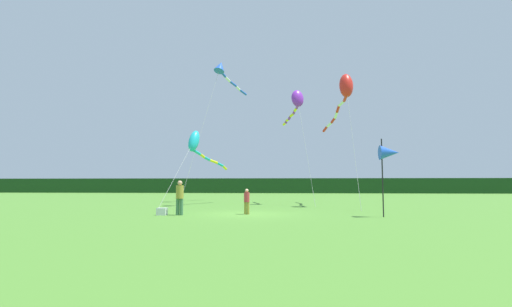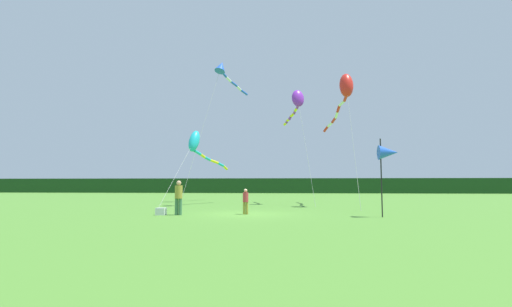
# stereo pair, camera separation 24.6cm
# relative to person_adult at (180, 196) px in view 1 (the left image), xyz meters

# --- Properties ---
(ground_plane) EXTENTS (120.00, 120.00, 0.00)m
(ground_plane) POSITION_rel_person_adult_xyz_m (3.30, 0.95, -0.97)
(ground_plane) COLOR #4C842D
(distant_treeline) EXTENTS (108.00, 2.64, 2.54)m
(distant_treeline) POSITION_rel_person_adult_xyz_m (3.30, 45.95, 0.30)
(distant_treeline) COLOR #193D19
(distant_treeline) RESTS_ON ground
(person_adult) EXTENTS (0.38, 0.38, 1.74)m
(person_adult) POSITION_rel_person_adult_xyz_m (0.00, 0.00, 0.00)
(person_adult) COLOR #3F724C
(person_adult) RESTS_ON ground
(person_child) EXTENTS (0.29, 0.29, 1.31)m
(person_child) POSITION_rel_person_adult_xyz_m (3.32, 0.76, -0.24)
(person_child) COLOR olive
(person_child) RESTS_ON ground
(cooler_box) EXTENTS (0.47, 0.41, 0.36)m
(cooler_box) POSITION_rel_person_adult_xyz_m (-0.88, -0.07, -0.79)
(cooler_box) COLOR silver
(cooler_box) RESTS_ON ground
(banner_flag_pole) EXTENTS (0.90, 0.70, 3.74)m
(banner_flag_pole) POSITION_rel_person_adult_xyz_m (10.30, -0.27, 2.06)
(banner_flag_pole) COLOR black
(banner_flag_pole) RESTS_ON ground
(kite_cyan) EXTENTS (2.73, 9.34, 5.60)m
(kite_cyan) POSITION_rel_person_adult_xyz_m (-1.10, 8.03, 3.44)
(kite_cyan) COLOR #B2B2B2
(kite_cyan) RESTS_ON ground
(kite_purple) EXTENTS (2.28, 6.40, 8.92)m
(kite_purple) POSITION_rel_person_adult_xyz_m (6.21, 10.15, 7.04)
(kite_purple) COLOR #B2B2B2
(kite_purple) RESTS_ON ground
(kite_blue) EXTENTS (4.24, 8.31, 12.58)m
(kite_blue) POSITION_rel_person_adult_xyz_m (-0.26, 13.53, 10.78)
(kite_blue) COLOR #B2B2B2
(kite_blue) RESTS_ON ground
(kite_red) EXTENTS (1.57, 9.79, 9.34)m
(kite_red) POSITION_rel_person_adult_xyz_m (9.51, 7.59, 7.19)
(kite_red) COLOR #B2B2B2
(kite_red) RESTS_ON ground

